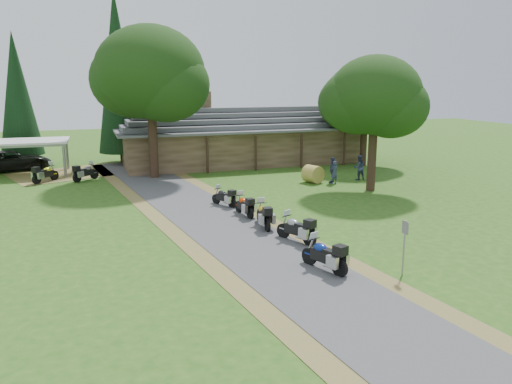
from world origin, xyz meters
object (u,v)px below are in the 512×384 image
object	(u,v)px
motorcycle_row_a	(324,253)
motorcycle_carport_b	(86,171)
carport	(27,158)
motorcycle_row_d	(244,204)
car_dark_suv	(12,156)
hay_bale	(313,174)
motorcycle_row_c	(263,214)
motorcycle_carport_a	(45,173)
motorcycle_row_e	(224,196)
lodge	(239,135)
motorcycle_row_b	(296,227)

from	to	relation	value
motorcycle_row_a	motorcycle_carport_b	size ratio (longest dim) A/B	1.02
carport	motorcycle_row_d	distance (m)	20.76
car_dark_suv	motorcycle_carport_b	distance (m)	8.42
car_dark_suv	motorcycle_row_d	world-z (taller)	car_dark_suv
motorcycle_carport_b	car_dark_suv	bearing A→B (deg)	91.73
motorcycle_row_d	hay_bale	xyz separation A→B (m)	(7.31, 6.88, -0.01)
motorcycle_row_c	motorcycle_carport_a	xyz separation A→B (m)	(-11.03, 15.58, 0.01)
motorcycle_row_e	motorcycle_carport_a	world-z (taller)	motorcycle_carport_a
lodge	motorcycle_row_b	size ratio (longest dim) A/B	10.70
lodge	motorcycle_row_d	size ratio (longest dim) A/B	11.62
motorcycle_row_b	motorcycle_row_e	distance (m)	7.54
carport	motorcycle_row_e	bearing A→B (deg)	-49.13
motorcycle_carport_b	lodge	bearing A→B (deg)	-20.90
car_dark_suv	carport	bearing A→B (deg)	-165.78
motorcycle_row_a	motorcycle_row_d	world-z (taller)	motorcycle_row_a
carport	motorcycle_row_d	bearing A→B (deg)	-52.32
motorcycle_carport_a	motorcycle_carport_b	size ratio (longest dim) A/B	1.03
motorcycle_row_b	motorcycle_row_c	xyz separation A→B (m)	(-0.62, 2.66, -0.00)
motorcycle_row_d	motorcycle_carport_b	world-z (taller)	motorcycle_carport_b
motorcycle_row_b	motorcycle_row_e	bearing A→B (deg)	-15.08
motorcycle_row_b	car_dark_suv	bearing A→B (deg)	5.42
lodge	car_dark_suv	bearing A→B (deg)	174.29
motorcycle_carport_a	motorcycle_row_b	bearing A→B (deg)	-104.36
motorcycle_row_d	carport	bearing A→B (deg)	28.18
motorcycle_row_b	motorcycle_row_e	size ratio (longest dim) A/B	1.15
motorcycle_row_a	hay_bale	world-z (taller)	motorcycle_row_a
lodge	carport	world-z (taller)	lodge
motorcycle_carport_a	hay_bale	bearing A→B (deg)	-66.26
motorcycle_row_a	motorcycle_row_e	xyz separation A→B (m)	(-0.98, 10.98, -0.10)
motorcycle_row_c	motorcycle_row_d	distance (m)	2.37
car_dark_suv	motorcycle_row_b	distance (m)	28.21
motorcycle_row_c	hay_bale	distance (m)	11.62
hay_bale	motorcycle_row_c	bearing A→B (deg)	-127.35
motorcycle_row_e	motorcycle_row_b	bearing A→B (deg)	162.83
motorcycle_row_a	motorcycle_row_c	size ratio (longest dim) A/B	1.01
carport	motorcycle_carport_a	bearing A→B (deg)	-66.32
motorcycle_carport_b	motorcycle_row_c	bearing A→B (deg)	-101.11
motorcycle_row_b	motorcycle_carport_b	xyz separation A→B (m)	(-8.92, 17.91, -0.01)
hay_bale	lodge	bearing A→B (deg)	102.24
car_dark_suv	motorcycle_carport_a	distance (m)	6.63
carport	car_dark_suv	distance (m)	2.79
motorcycle_row_b	motorcycle_carport_a	bearing A→B (deg)	7.13
motorcycle_row_b	motorcycle_row_d	distance (m)	5.09
motorcycle_row_d	motorcycle_carport_b	xyz separation A→B (m)	(-8.03, 12.90, 0.05)
motorcycle_row_a	motorcycle_row_d	distance (m)	8.59
motorcycle_row_a	motorcycle_row_b	world-z (taller)	motorcycle_row_a
motorcycle_row_b	motorcycle_carport_b	size ratio (longest dim) A/B	1.01
car_dark_suv	motorcycle_row_c	distance (m)	25.63
car_dark_suv	motorcycle_row_a	bearing A→B (deg)	-168.61
carport	motorcycle_row_c	bearing A→B (deg)	-55.27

